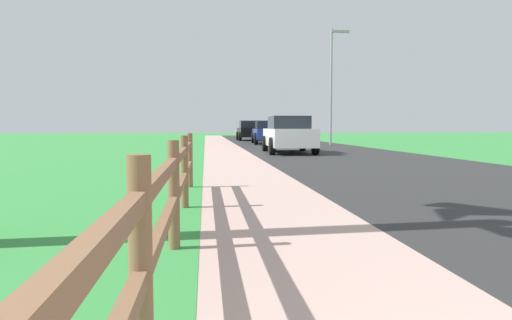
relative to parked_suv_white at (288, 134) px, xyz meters
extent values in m
plane|color=#368D3F|center=(-1.69, 4.43, -0.82)|extent=(120.00, 120.00, 0.00)
cube|color=#2C2C2C|center=(1.81, 6.43, -0.81)|extent=(7.00, 66.00, 0.01)
cube|color=#BE9C91|center=(-4.69, 6.43, -0.81)|extent=(6.00, 66.00, 0.01)
cube|color=#368D3F|center=(-6.19, 6.43, -0.81)|extent=(5.00, 66.00, 0.00)
cylinder|color=brown|center=(-3.92, -18.07, -0.30)|extent=(0.11, 0.11, 1.03)
cylinder|color=brown|center=(-3.92, -15.83, -0.30)|extent=(0.11, 0.11, 1.03)
cylinder|color=brown|center=(-3.92, -13.58, -0.30)|extent=(0.11, 0.11, 1.03)
cylinder|color=brown|center=(-3.92, -11.34, -0.30)|extent=(0.11, 0.11, 1.03)
cube|color=brown|center=(-3.92, -15.83, -0.35)|extent=(0.07, 8.98, 0.09)
cube|color=brown|center=(-3.92, -15.83, 0.01)|extent=(0.07, 8.98, 0.09)
cube|color=white|center=(0.00, -0.01, -0.14)|extent=(1.91, 4.76, 0.75)
cube|color=#1E232B|center=(0.00, 0.02, 0.51)|extent=(1.64, 2.46, 0.55)
cylinder|color=black|center=(-0.85, 1.48, -0.46)|extent=(0.24, 0.72, 0.71)
cylinder|color=black|center=(0.93, 1.43, -0.46)|extent=(0.24, 0.72, 0.71)
cylinder|color=black|center=(-0.93, -1.44, -0.46)|extent=(0.24, 0.72, 0.71)
cylinder|color=black|center=(0.85, -1.49, -0.46)|extent=(0.24, 0.72, 0.71)
cube|color=navy|center=(0.50, 10.71, -0.15)|extent=(1.94, 4.87, 0.68)
cube|color=#1E232B|center=(0.50, 10.69, 0.46)|extent=(1.63, 2.22, 0.53)
cylinder|color=black|center=(-0.32, 12.23, -0.44)|extent=(0.25, 0.76, 0.76)
cylinder|color=black|center=(1.44, 12.16, -0.44)|extent=(0.25, 0.76, 0.76)
cylinder|color=black|center=(-0.43, 9.25, -0.44)|extent=(0.25, 0.76, 0.76)
cylinder|color=black|center=(1.33, 9.18, -0.44)|extent=(0.25, 0.76, 0.76)
cube|color=black|center=(0.03, 18.43, -0.15)|extent=(1.85, 4.25, 0.74)
cube|color=#1E232B|center=(0.03, 18.62, 0.52)|extent=(1.62, 1.81, 0.60)
cylinder|color=black|center=(-0.89, 19.74, -0.47)|extent=(0.22, 0.70, 0.70)
cylinder|color=black|center=(0.94, 19.75, -0.47)|extent=(0.22, 0.70, 0.70)
cylinder|color=black|center=(-0.87, 17.11, -0.47)|extent=(0.22, 0.70, 0.70)
cylinder|color=black|center=(0.96, 17.12, -0.47)|extent=(0.22, 0.70, 0.70)
cylinder|color=gray|center=(4.14, 8.26, 2.76)|extent=(0.14, 0.14, 7.15)
cube|color=#999999|center=(4.69, 8.26, 6.18)|extent=(1.10, 0.20, 0.14)
camera|label=1|loc=(-3.62, -20.22, 0.34)|focal=32.75mm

